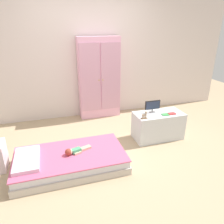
# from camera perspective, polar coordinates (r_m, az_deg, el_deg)

# --- Properties ---
(ground_plane) EXTENTS (10.00, 10.00, 0.02)m
(ground_plane) POSITION_cam_1_polar(r_m,az_deg,el_deg) (3.55, -0.55, -9.99)
(ground_plane) COLOR tan
(back_wall) EXTENTS (6.40, 0.05, 2.70)m
(back_wall) POSITION_cam_1_polar(r_m,az_deg,el_deg) (4.56, -6.44, 15.48)
(back_wall) COLOR silver
(back_wall) RESTS_ON ground_plane
(bed) EXTENTS (1.53, 0.82, 0.22)m
(bed) POSITION_cam_1_polar(r_m,az_deg,el_deg) (3.14, -10.97, -12.64)
(bed) COLOR beige
(bed) RESTS_ON ground_plane
(pillow) EXTENTS (0.32, 0.59, 0.05)m
(pillow) POSITION_cam_1_polar(r_m,az_deg,el_deg) (3.09, -21.80, -11.66)
(pillow) COLOR silver
(pillow) RESTS_ON bed
(doll) EXTENTS (0.38, 0.19, 0.10)m
(doll) POSITION_cam_1_polar(r_m,az_deg,el_deg) (3.07, -10.27, -10.23)
(doll) COLOR #4CA375
(doll) RESTS_ON bed
(wardrobe) EXTENTS (0.86, 0.29, 1.68)m
(wardrobe) POSITION_cam_1_polar(r_m,az_deg,el_deg) (4.52, -3.43, 8.95)
(wardrobe) COLOR #EFADCC
(wardrobe) RESTS_ON ground_plane
(tv_stand) EXTENTS (0.85, 0.43, 0.47)m
(tv_stand) POSITION_cam_1_polar(r_m,az_deg,el_deg) (3.85, 12.17, -3.55)
(tv_stand) COLOR silver
(tv_stand) RESTS_ON ground_plane
(tv_monitor) EXTENTS (0.27, 0.10, 0.21)m
(tv_monitor) POSITION_cam_1_polar(r_m,az_deg,el_deg) (3.73, 10.80, 1.68)
(tv_monitor) COLOR #99999E
(tv_monitor) RESTS_ON tv_stand
(rocking_horse_toy) EXTENTS (0.10, 0.04, 0.12)m
(rocking_horse_toy) POSITION_cam_1_polar(r_m,az_deg,el_deg) (3.48, 8.76, -0.85)
(rocking_horse_toy) COLOR #8E6642
(rocking_horse_toy) RESTS_ON tv_stand
(book_green) EXTENTS (0.11, 0.09, 0.01)m
(book_green) POSITION_cam_1_polar(r_m,az_deg,el_deg) (3.71, 14.03, -0.67)
(book_green) COLOR #429E51
(book_green) RESTS_ON tv_stand
(book_red) EXTENTS (0.12, 0.08, 0.02)m
(book_red) POSITION_cam_1_polar(r_m,az_deg,el_deg) (3.77, 15.68, -0.41)
(book_red) COLOR #CC3838
(book_red) RESTS_ON tv_stand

